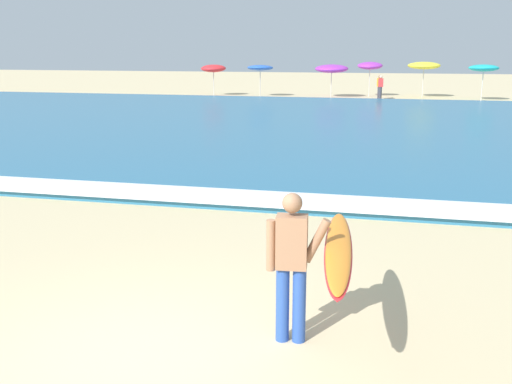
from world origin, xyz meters
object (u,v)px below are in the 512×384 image
(beach_umbrella_1, at_px, (260,68))
(beachgoer_near_row_left, at_px, (381,87))
(beach_umbrella_2, at_px, (332,69))
(beach_umbrella_5, at_px, (484,68))
(surfer_with_board, at_px, (313,256))
(beach_umbrella_4, at_px, (424,66))
(beach_umbrella_3, at_px, (370,66))
(beachgoer_near_row_mid, at_px, (379,86))
(beach_umbrella_0, at_px, (213,68))

(beach_umbrella_1, relative_size, beachgoer_near_row_left, 1.39)
(beach_umbrella_2, xyz_separation_m, beach_umbrella_5, (9.71, -0.51, 0.13))
(surfer_with_board, bearing_deg, beach_umbrella_4, 86.32)
(beach_umbrella_1, xyz_separation_m, beach_umbrella_3, (7.39, 1.85, 0.14))
(surfer_with_board, relative_size, beach_umbrella_3, 1.01)
(beach_umbrella_4, relative_size, beachgoer_near_row_left, 1.53)
(beach_umbrella_1, height_order, beach_umbrella_2, beach_umbrella_2)
(surfer_with_board, relative_size, beachgoer_near_row_mid, 1.55)
(beach_umbrella_1, height_order, beachgoer_near_row_mid, beach_umbrella_1)
(beach_umbrella_0, bearing_deg, beach_umbrella_5, -0.33)
(surfer_with_board, xyz_separation_m, beach_umbrella_0, (-12.05, 34.79, 0.87))
(beachgoer_near_row_mid, bearing_deg, beach_umbrella_4, 39.34)
(beach_umbrella_4, bearing_deg, beach_umbrella_3, -179.66)
(beach_umbrella_2, xyz_separation_m, beachgoer_near_row_left, (3.37, -1.36, -1.09))
(beach_umbrella_3, bearing_deg, beach_umbrella_0, -170.44)
(surfer_with_board, relative_size, beach_umbrella_0, 1.11)
(beachgoer_near_row_mid, bearing_deg, surfer_with_board, -89.18)
(beach_umbrella_4, height_order, beach_umbrella_5, beach_umbrella_4)
(beach_umbrella_1, distance_m, beachgoer_near_row_left, 8.39)
(beach_umbrella_4, distance_m, beachgoer_near_row_left, 4.13)
(beach_umbrella_5, xyz_separation_m, beachgoer_near_row_mid, (-6.44, -0.39, -1.22))
(beach_umbrella_3, height_order, beach_umbrella_4, beach_umbrella_3)
(beach_umbrella_1, distance_m, beachgoer_near_row_mid, 8.25)
(beach_umbrella_4, bearing_deg, surfer_with_board, -93.68)
(beach_umbrella_1, relative_size, beach_umbrella_3, 0.90)
(surfer_with_board, relative_size, beach_umbrella_5, 1.06)
(beachgoer_near_row_left, height_order, beachgoer_near_row_mid, same)
(beach_umbrella_0, distance_m, beach_umbrella_2, 8.30)
(surfer_with_board, relative_size, beach_umbrella_1, 1.12)
(beach_umbrella_3, height_order, beach_umbrella_5, beach_umbrella_3)
(beach_umbrella_0, distance_m, beachgoer_near_row_mid, 11.62)
(beach_umbrella_0, xyz_separation_m, beach_umbrella_4, (14.41, 1.84, 0.24))
(beach_umbrella_2, bearing_deg, beachgoer_near_row_mid, -15.39)
(beachgoer_near_row_left, bearing_deg, beach_umbrella_2, 158.02)
(beachgoer_near_row_mid, bearing_deg, beach_umbrella_3, 108.37)
(surfer_with_board, xyz_separation_m, beachgoer_near_row_left, (-0.39, 33.84, -0.18))
(beachgoer_near_row_left, bearing_deg, surfer_with_board, -89.34)
(beach_umbrella_3, bearing_deg, beach_umbrella_5, -14.94)
(beach_umbrella_1, bearing_deg, beach_umbrella_3, 14.05)
(surfer_with_board, distance_m, beach_umbrella_5, 35.21)
(beach_umbrella_5, bearing_deg, beach_umbrella_2, 176.99)
(surfer_with_board, height_order, beach_umbrella_0, beach_umbrella_0)
(beach_umbrella_3, xyz_separation_m, beachgoer_near_row_mid, (0.77, -2.31, -1.27))
(beach_umbrella_4, xyz_separation_m, beachgoer_near_row_left, (-2.75, -2.79, -1.30))
(beach_umbrella_3, relative_size, beach_umbrella_4, 1.00)
(beachgoer_near_row_left, bearing_deg, beach_umbrella_4, 45.49)
(beach_umbrella_1, height_order, beachgoer_near_row_left, beach_umbrella_1)
(beach_umbrella_1, height_order, beach_umbrella_3, beach_umbrella_3)
(beach_umbrella_3, distance_m, beachgoer_near_row_mid, 2.74)
(beach_umbrella_2, height_order, beach_umbrella_3, beach_umbrella_3)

